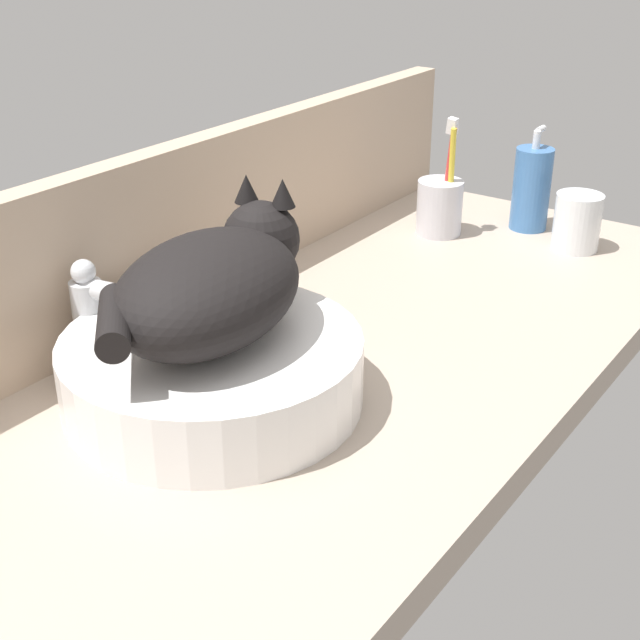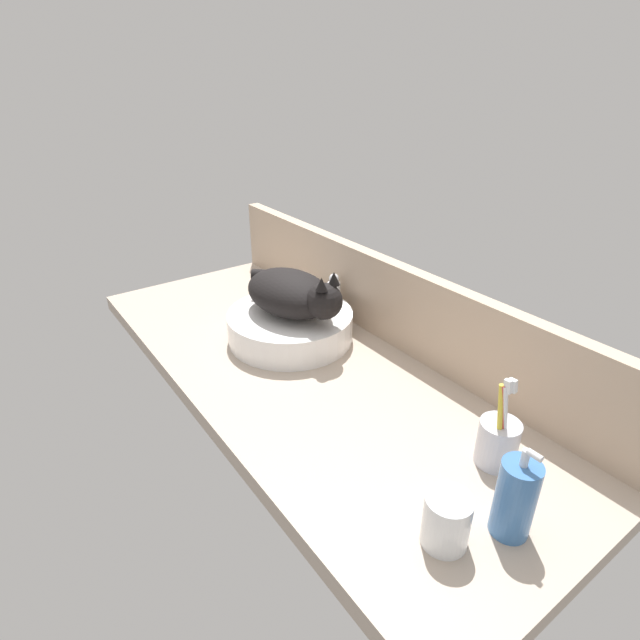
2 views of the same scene
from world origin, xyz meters
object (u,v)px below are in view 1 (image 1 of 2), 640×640
Objects in this scene: cat at (214,284)px; faucet at (96,314)px; sink_basin at (213,370)px; toothbrush_cup at (440,204)px; soap_dispenser at (531,188)px; water_glass at (577,225)px.

cat reaches higher than faucet.
cat is 16.24cm from faucet.
sink_basin is 1.73× the size of toothbrush_cup.
soap_dispenser reaches higher than water_glass.
faucet is (-2.41, 14.94, 3.50)cm from sink_basin.
faucet is (-3.73, 14.59, -6.06)cm from cat.
sink_basin is at bearing 167.07° from water_glass.
water_glass is (68.50, -30.11, -3.50)cm from faucet.
cat reaches higher than toothbrush_cup.
cat is 59.46cm from toothbrush_cup.
cat is 2.37× the size of faucet.
toothbrush_cup is at bearing 4.62° from cat.
soap_dispenser is 0.88× the size of toothbrush_cup.
soap_dispenser reaches higher than sink_basin.
toothbrush_cup reaches higher than faucet.
water_glass is at bearing -73.24° from toothbrush_cup.
faucet is 0.82× the size of soap_dispenser.
toothbrush_cup reaches higher than sink_basin.
cat is 3.71× the size of water_glass.
soap_dispenser is 11.01cm from water_glass.
cat is (1.33, 0.34, 9.56)cm from sink_basin.
cat reaches higher than sink_basin.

